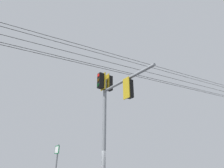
# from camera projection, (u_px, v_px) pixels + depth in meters

# --- Properties ---
(signal_mast_assembly) EXTENTS (1.52, 3.86, 6.76)m
(signal_mast_assembly) POSITION_uv_depth(u_px,v_px,m) (110.00, 104.00, 9.66)
(signal_mast_assembly) COLOR gray
(signal_mast_assembly) RESTS_ON ground
(overhead_wire_span) EXTENTS (22.95, 9.22, 2.00)m
(overhead_wire_span) POSITION_uv_depth(u_px,v_px,m) (121.00, 65.00, 11.75)
(overhead_wire_span) COLOR black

